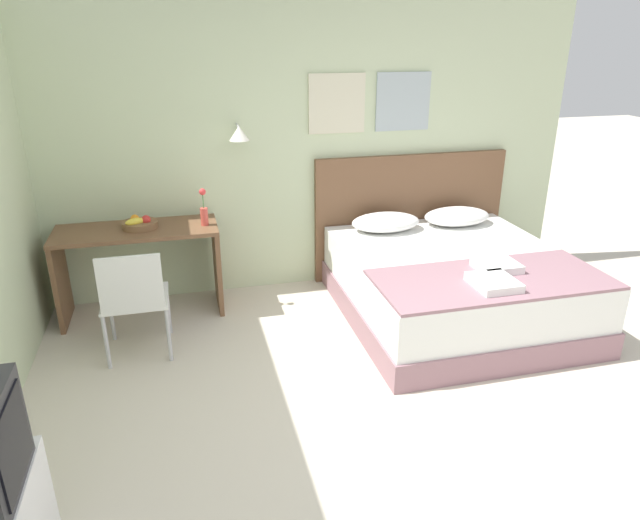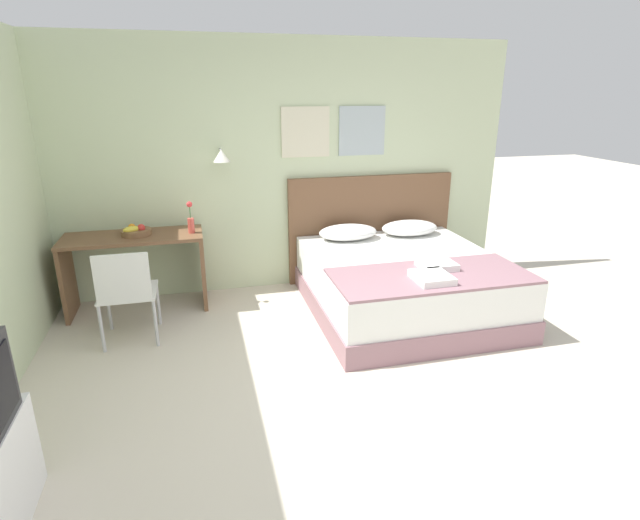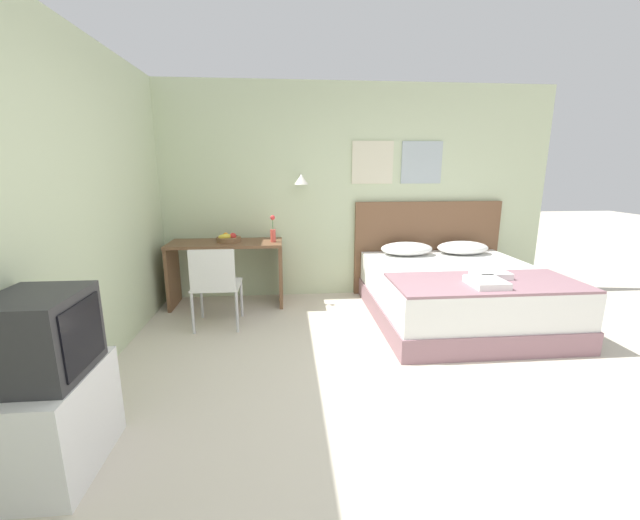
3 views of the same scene
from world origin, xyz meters
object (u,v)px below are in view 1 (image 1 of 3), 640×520
at_px(folded_towel_near_foot, 497,266).
at_px(folded_towel_mid_bed, 494,282).
at_px(pillow_left, 386,222).
at_px(throw_blanket, 492,279).
at_px(bed, 454,286).
at_px(desk, 139,254).
at_px(fruit_bowl, 140,224).
at_px(headboard, 410,215).
at_px(flower_vase, 204,211).
at_px(pillow_right, 457,216).
at_px(desk_chair, 134,296).

bearing_deg(folded_towel_near_foot, folded_towel_mid_bed, -123.99).
relative_size(pillow_left, throw_blanket, 0.37).
relative_size(bed, folded_towel_mid_bed, 5.82).
relative_size(desk, fruit_bowl, 4.61).
bearing_deg(headboard, folded_towel_mid_bed, -92.35).
bearing_deg(folded_towel_near_foot, fruit_bowl, 156.35).
distance_m(throw_blanket, desk, 2.88).
xyz_separation_m(headboard, fruit_bowl, (-2.54, -0.28, 0.21)).
bearing_deg(desk, folded_towel_near_foot, -23.19).
bearing_deg(folded_towel_mid_bed, flower_vase, 144.59).
xyz_separation_m(pillow_right, flower_vase, (-2.37, -0.05, 0.25)).
relative_size(headboard, throw_blanket, 1.10).
height_order(bed, fruit_bowl, fruit_bowl).
bearing_deg(fruit_bowl, pillow_right, -0.09).
xyz_separation_m(headboard, folded_towel_near_foot, (0.11, -1.44, 0.02)).
bearing_deg(headboard, throw_blanket, -90.00).
xyz_separation_m(pillow_left, pillow_right, (0.72, 0.00, 0.00)).
relative_size(pillow_right, folded_towel_near_foot, 2.04).
relative_size(pillow_left, pillow_right, 1.00).
relative_size(headboard, flower_vase, 6.09).
bearing_deg(fruit_bowl, folded_towel_near_foot, -23.65).
distance_m(bed, folded_towel_near_foot, 0.56).
height_order(headboard, throw_blanket, headboard).
bearing_deg(desk_chair, flower_vase, 50.79).
xyz_separation_m(pillow_left, throw_blanket, (0.36, -1.29, -0.07)).
bearing_deg(pillow_right, pillow_left, 180.00).
height_order(folded_towel_mid_bed, fruit_bowl, fruit_bowl).
height_order(fruit_bowl, flower_vase, flower_vase).
xyz_separation_m(pillow_right, folded_towel_near_foot, (-0.25, -1.16, -0.03)).
height_order(headboard, folded_towel_mid_bed, headboard).
bearing_deg(desk_chair, bed, 0.72).
bearing_deg(folded_towel_mid_bed, desk, 150.35).
bearing_deg(folded_towel_mid_bed, bed, 84.29).
distance_m(bed, pillow_left, 0.89).
bearing_deg(bed, pillow_left, 116.46).
xyz_separation_m(headboard, desk_chair, (-2.59, -1.04, -0.09)).
distance_m(headboard, fruit_bowl, 2.56).
distance_m(folded_towel_mid_bed, flower_vase, 2.39).
height_order(desk, fruit_bowl, fruit_bowl).
xyz_separation_m(pillow_right, throw_blanket, (-0.36, -1.29, -0.07)).
bearing_deg(flower_vase, desk, 175.24).
distance_m(folded_towel_near_foot, desk_chair, 2.73).
distance_m(throw_blanket, folded_towel_mid_bed, 0.16).
distance_m(pillow_right, folded_towel_mid_bed, 1.49).
bearing_deg(desk, flower_vase, -4.76).
xyz_separation_m(desk, desk_chair, (-0.01, -0.75, -0.04)).
bearing_deg(headboard, folded_towel_near_foot, -85.46).
height_order(pillow_left, folded_towel_near_foot, pillow_left).
bearing_deg(desk, headboard, 6.34).
distance_m(bed, folded_towel_mid_bed, 0.79).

